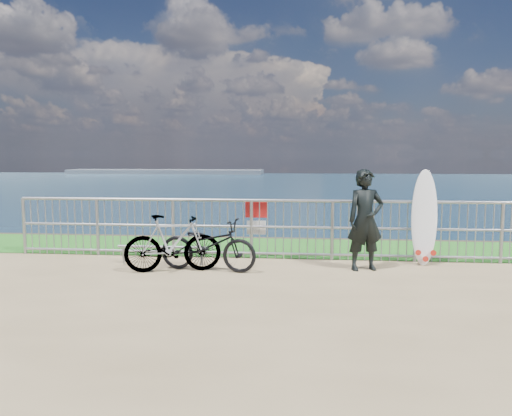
# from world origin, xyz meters

# --- Properties ---
(grass_strip) EXTENTS (120.00, 120.00, 0.00)m
(grass_strip) POSITION_xyz_m (0.00, 2.70, 0.01)
(grass_strip) COLOR #20701F
(grass_strip) RESTS_ON ground
(seascape) EXTENTS (260.00, 260.00, 5.00)m
(seascape) POSITION_xyz_m (-43.75, 147.49, -4.03)
(seascape) COLOR brown
(seascape) RESTS_ON ground
(railing) EXTENTS (10.06, 0.10, 1.13)m
(railing) POSITION_xyz_m (0.01, 1.60, 0.58)
(railing) COLOR gray
(railing) RESTS_ON ground
(surfer) EXTENTS (0.71, 0.56, 1.71)m
(surfer) POSITION_xyz_m (1.51, 0.86, 0.85)
(surfer) COLOR black
(surfer) RESTS_ON ground
(surfboard) EXTENTS (0.51, 0.46, 1.70)m
(surfboard) POSITION_xyz_m (2.61, 1.44, 0.78)
(surfboard) COLOR white
(surfboard) RESTS_ON ground
(bicycle_near) EXTENTS (1.75, 0.84, 0.88)m
(bicycle_near) POSITION_xyz_m (-1.12, 0.54, 0.44)
(bicycle_near) COLOR black
(bicycle_near) RESTS_ON ground
(bicycle_far) EXTENTS (1.66, 0.83, 0.96)m
(bicycle_far) POSITION_xyz_m (-1.69, 0.40, 0.48)
(bicycle_far) COLOR black
(bicycle_far) RESTS_ON ground
(bike_rack) EXTENTS (1.62, 0.05, 0.34)m
(bike_rack) POSITION_xyz_m (-2.03, 0.93, 0.28)
(bike_rack) COLOR gray
(bike_rack) RESTS_ON ground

